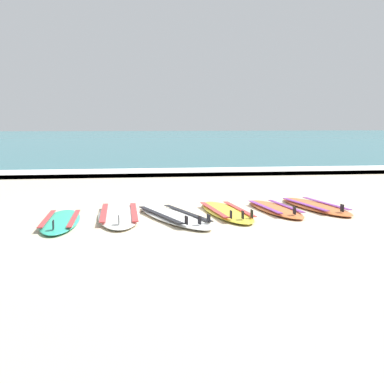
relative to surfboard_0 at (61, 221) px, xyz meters
The scene contains 9 objects.
ground_plane 2.26m from the surfboard_0, 21.55° to the left, with size 80.00×80.00×0.00m, color beige.
sea 36.28m from the surfboard_0, 86.68° to the left, with size 80.00×60.00×0.10m, color teal.
wave_foam_strip 7.23m from the surfboard_0, 73.10° to the left, with size 80.00×1.40×0.11m, color white.
surfboard_0 is the anchor object (origin of this frame).
surfboard_1 0.90m from the surfboard_0, 27.82° to the left, with size 0.66×2.41×0.18m.
surfboard_2 1.57m from the surfboard_0, ahead, with size 1.16×2.36×0.18m.
surfboard_3 2.43m from the surfboard_0, 10.74° to the left, with size 0.66×2.18×0.18m.
surfboard_4 3.25m from the surfboard_0, 10.96° to the left, with size 0.63×1.95×0.18m.
surfboard_5 3.99m from the surfboard_0, 11.46° to the left, with size 0.79×2.13×0.18m.
Camera 1 is at (-1.48, -8.66, 1.39)m, focal length 53.56 mm.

